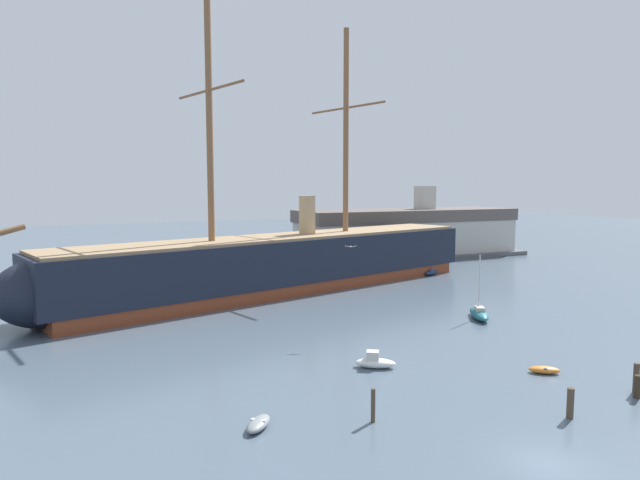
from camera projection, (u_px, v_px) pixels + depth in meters
The scene contains 14 objects.
ground_plane at pixel (546, 464), 27.52m from camera, with size 400.00×400.00×0.00m, color #4C5B6B.
tall_ship at pixel (285, 262), 72.68m from camera, with size 74.59×26.64×36.64m.
dinghy_foreground_left at pixel (258, 424), 31.49m from camera, with size 2.42×2.55×0.58m.
dinghy_foreground_right at pixel (544, 370), 40.80m from camera, with size 2.45×2.12×0.54m.
motorboat_near_centre at pixel (375, 362), 42.05m from camera, with size 3.37×2.79×1.33m.
sailboat_mid_right at pixel (479, 313), 57.66m from camera, with size 3.92×5.41×6.89m.
sailboat_far_right at pixel (432, 272), 86.42m from camera, with size 4.49×3.37×5.75m.
sailboat_distant_centre at pixel (232, 271), 87.63m from camera, with size 2.61×4.17×5.22m.
mooring_piling_nearest at pixel (570, 403), 32.82m from camera, with size 0.42×0.42×1.90m, color #4C3D2D.
mooring_piling_left_pair at pixel (637, 387), 35.99m from camera, with size 0.41×0.41×1.56m, color #382B1E.
mooring_piling_right_pair at pixel (373, 405), 32.28m from camera, with size 0.27×0.27×2.08m, color #4C3D2D.
mooring_piling_midwater at pixel (636, 378), 36.89m from camera, with size 0.39×0.39×2.08m, color #4C3D2D.
dockside_warehouse_right at pixel (408, 233), 107.93m from camera, with size 49.02×15.60×14.23m.
seagull_in_flight at pixel (351, 246), 50.39m from camera, with size 1.03×0.59×0.13m.
Camera 1 is at (-21.60, -18.90, 14.14)m, focal length 30.18 mm.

